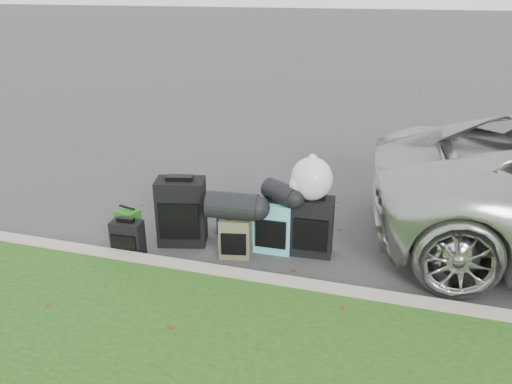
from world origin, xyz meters
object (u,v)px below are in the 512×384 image
(tote_green, at_px, (128,221))
(suitcase_small_black, at_px, (128,239))
(suitcase_large_black_right, at_px, (313,226))
(tote_navy, at_px, (226,221))
(suitcase_large_black_left, at_px, (182,212))
(suitcase_olive, at_px, (235,237))
(suitcase_teal, at_px, (273,226))

(tote_green, bearing_deg, suitcase_small_black, -46.57)
(suitcase_large_black_right, height_order, tote_navy, suitcase_large_black_right)
(suitcase_large_black_left, height_order, suitcase_olive, suitcase_large_black_left)
(suitcase_large_black_right, distance_m, tote_navy, 1.18)
(suitcase_teal, bearing_deg, suitcase_small_black, -160.30)
(suitcase_large_black_left, relative_size, suitcase_olive, 1.71)
(suitcase_teal, distance_m, tote_navy, 0.78)
(suitcase_small_black, xyz_separation_m, suitcase_teal, (1.56, 0.60, 0.09))
(suitcase_large_black_right, relative_size, tote_green, 2.32)
(suitcase_small_black, distance_m, suitcase_olive, 1.22)
(suitcase_small_black, height_order, suitcase_large_black_right, suitcase_large_black_right)
(suitcase_large_black_left, bearing_deg, suitcase_olive, -25.46)
(suitcase_olive, bearing_deg, suitcase_teal, 21.62)
(suitcase_teal, distance_m, tote_green, 1.87)
(suitcase_teal, height_order, tote_green, suitcase_teal)
(tote_navy, bearing_deg, suitcase_olive, -83.34)
(suitcase_olive, bearing_deg, tote_navy, 106.39)
(suitcase_small_black, height_order, tote_navy, suitcase_small_black)
(suitcase_small_black, distance_m, suitcase_large_black_left, 0.69)
(tote_green, relative_size, tote_navy, 1.09)
(suitcase_small_black, bearing_deg, suitcase_large_black_right, 14.92)
(suitcase_small_black, relative_size, suitcase_olive, 0.93)
(suitcase_large_black_right, xyz_separation_m, tote_green, (-2.31, -0.11, -0.20))
(suitcase_olive, relative_size, suitcase_large_black_right, 0.69)
(suitcase_olive, bearing_deg, suitcase_small_black, -174.97)
(suitcase_large_black_left, bearing_deg, suitcase_large_black_right, -8.05)
(suitcase_large_black_left, distance_m, tote_navy, 0.65)
(tote_green, bearing_deg, suitcase_olive, 6.31)
(suitcase_small_black, xyz_separation_m, suitcase_large_black_left, (0.46, 0.49, 0.19))
(suitcase_large_black_left, xyz_separation_m, tote_navy, (0.41, 0.43, -0.27))
(suitcase_teal, bearing_deg, tote_navy, 154.21)
(tote_green, bearing_deg, tote_navy, 31.33)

